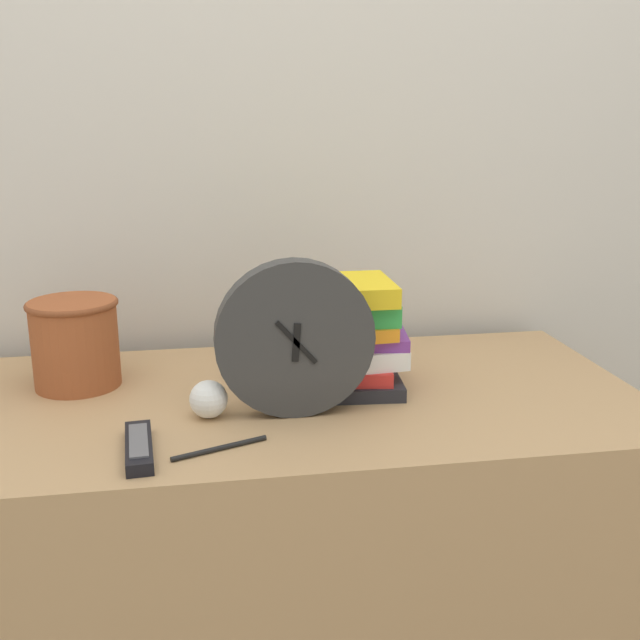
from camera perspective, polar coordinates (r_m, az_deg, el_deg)
wall_back at (r=1.64m, az=-5.19°, el=14.36°), size 6.00×0.04×2.40m
desk at (r=1.53m, az=-3.19°, el=-18.80°), size 1.32×0.62×0.74m
desk_clock at (r=1.23m, az=-1.93°, el=-1.46°), size 0.26×0.05×0.26m
book_stack at (r=1.36m, az=1.55°, el=-1.29°), size 0.26×0.20×0.20m
basket at (r=1.45m, az=-18.16°, el=-1.50°), size 0.16×0.16×0.16m
tv_remote at (r=1.16m, az=-13.64°, el=-9.37°), size 0.05×0.16×0.02m
crumpled_paper_ball at (r=1.26m, az=-8.49°, el=-5.98°), size 0.06×0.06×0.06m
pen at (r=1.15m, az=-7.64°, el=-9.65°), size 0.15×0.06×0.01m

